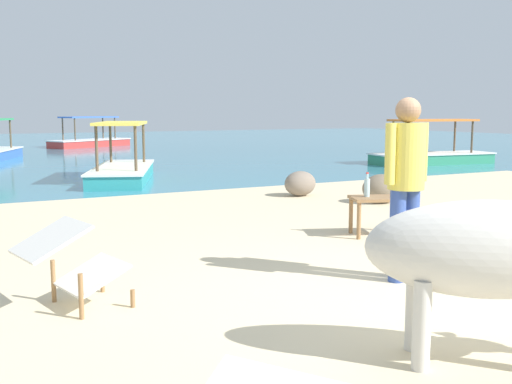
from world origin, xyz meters
TOP-DOWN VIEW (x-y plane):
  - sand_beach at (0.00, 0.00)m, footprint 18.00×14.00m
  - water_surface at (0.00, 22.00)m, footprint 60.00×36.00m
  - cow at (-0.78, -1.12)m, footprint 1.74×1.34m
  - low_bench_table at (1.03, 2.14)m, footprint 0.87×0.69m
  - bottle at (0.87, 2.24)m, footprint 0.07×0.07m
  - deck_chair_near at (-2.82, 1.06)m, footprint 0.86×0.69m
  - person_standing at (-0.05, 0.52)m, footprint 0.51×0.32m
  - shore_rock_large at (2.73, 4.24)m, footprint 0.80×0.73m
  - shore_rock_medium at (1.96, 5.53)m, footprint 0.68×0.56m
  - boat_green at (8.94, 9.60)m, footprint 3.79×1.61m
  - boat_red at (1.95, 22.64)m, footprint 3.78×2.75m
  - boat_teal at (-0.16, 9.52)m, footprint 2.41×3.84m

SIDE VIEW (x-z plane):
  - water_surface at x=0.00m, z-range -0.01..0.01m
  - sand_beach at x=0.00m, z-range 0.00..0.04m
  - shore_rock_medium at x=1.96m, z-range 0.04..0.48m
  - shore_rock_large at x=2.73m, z-range 0.04..0.51m
  - boat_green at x=8.94m, z-range -0.35..0.94m
  - boat_red at x=1.95m, z-range -0.35..0.94m
  - boat_teal at x=-0.16m, z-range -0.35..0.94m
  - deck_chair_near at x=-2.82m, z-range 0.08..0.77m
  - low_bench_table at x=1.03m, z-range 0.20..0.67m
  - bottle at x=0.87m, z-range 0.49..0.78m
  - cow at x=-0.78m, z-range 0.21..1.25m
  - person_standing at x=-0.05m, z-range 0.18..1.80m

